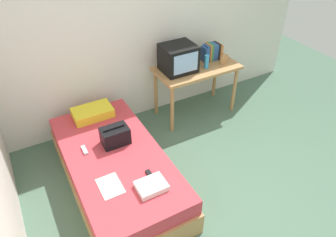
# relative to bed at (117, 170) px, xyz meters

# --- Properties ---
(ground_plane) EXTENTS (8.00, 8.00, 0.00)m
(ground_plane) POSITION_rel_bed_xyz_m (0.90, -0.79, -0.23)
(ground_plane) COLOR #4C6B56
(wall_back) EXTENTS (5.20, 0.10, 2.60)m
(wall_back) POSITION_rel_bed_xyz_m (0.90, 1.21, 1.07)
(wall_back) COLOR silver
(wall_back) RESTS_ON ground
(bed) EXTENTS (1.00, 2.00, 0.46)m
(bed) POSITION_rel_bed_xyz_m (0.00, 0.00, 0.00)
(bed) COLOR #B27F4C
(bed) RESTS_ON ground
(desk) EXTENTS (1.16, 0.60, 0.75)m
(desk) POSITION_rel_bed_xyz_m (1.54, 0.79, 0.43)
(desk) COLOR #B27F4C
(desk) RESTS_ON ground
(tv) EXTENTS (0.44, 0.39, 0.36)m
(tv) POSITION_rel_bed_xyz_m (1.26, 0.83, 0.71)
(tv) COLOR black
(tv) RESTS_ON desk
(water_bottle) EXTENTS (0.06, 0.06, 0.19)m
(water_bottle) POSITION_rel_bed_xyz_m (1.64, 0.71, 0.62)
(water_bottle) COLOR #3399DB
(water_bottle) RESTS_ON desk
(book_row) EXTENTS (0.29, 0.16, 0.25)m
(book_row) POSITION_rel_bed_xyz_m (1.84, 0.88, 0.64)
(book_row) COLOR #2D5699
(book_row) RESTS_ON desk
(picture_frame) EXTENTS (0.11, 0.02, 0.13)m
(picture_frame) POSITION_rel_bed_xyz_m (1.92, 0.70, 0.59)
(picture_frame) COLOR #B27F4C
(picture_frame) RESTS_ON desk
(pillow) EXTENTS (0.48, 0.30, 0.11)m
(pillow) POSITION_rel_bed_xyz_m (0.02, 0.78, 0.29)
(pillow) COLOR yellow
(pillow) RESTS_ON bed
(handbag) EXTENTS (0.30, 0.20, 0.23)m
(handbag) POSITION_rel_bed_xyz_m (0.09, 0.17, 0.33)
(handbag) COLOR black
(handbag) RESTS_ON bed
(magazine) EXTENTS (0.21, 0.29, 0.01)m
(magazine) POSITION_rel_bed_xyz_m (-0.19, -0.40, 0.24)
(magazine) COLOR white
(magazine) RESTS_ON bed
(remote_dark) EXTENTS (0.04, 0.16, 0.02)m
(remote_dark) POSITION_rel_bed_xyz_m (0.20, -0.47, 0.24)
(remote_dark) COLOR black
(remote_dark) RESTS_ON bed
(remote_silver) EXTENTS (0.04, 0.14, 0.02)m
(remote_silver) POSITION_rel_bed_xyz_m (-0.26, 0.21, 0.24)
(remote_silver) COLOR #B7B7BC
(remote_silver) RESTS_ON bed
(folded_towel) EXTENTS (0.28, 0.22, 0.06)m
(folded_towel) POSITION_rel_bed_xyz_m (0.14, -0.61, 0.26)
(folded_towel) COLOR white
(folded_towel) RESTS_ON bed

